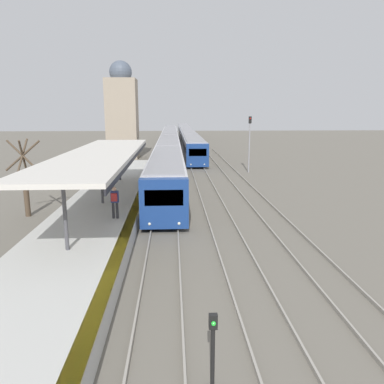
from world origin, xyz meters
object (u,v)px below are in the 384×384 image
person_on_platform (115,200)px  train_far (187,135)px  train_near (169,144)px  signal_post_near (213,342)px  signal_mast_far (250,138)px

person_on_platform → train_far: train_far is taller
train_near → train_far: size_ratio=1.05×
person_on_platform → train_far: (5.74, 54.76, -0.23)m
person_on_platform → signal_post_near: size_ratio=0.91×
person_on_platform → train_near: bearing=85.8°
train_near → train_far: 20.49m
signal_mast_far → train_near: bearing=119.6°
person_on_platform → signal_mast_far: size_ratio=0.29×
person_on_platform → signal_mast_far: signal_mast_far is taller
signal_post_near → signal_mast_far: signal_mast_far is taller
train_near → signal_post_near: bearing=-88.3°
signal_post_near → train_near: bearing=91.7°
train_near → signal_mast_far: size_ratio=11.97×
train_near → train_far: train_near is taller
signal_mast_far → train_far: bearing=98.5°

